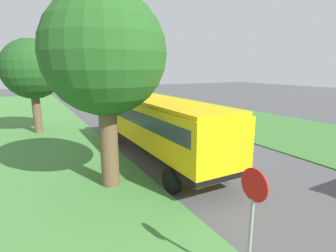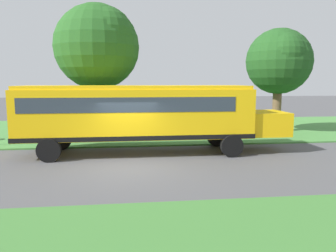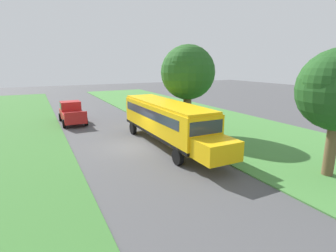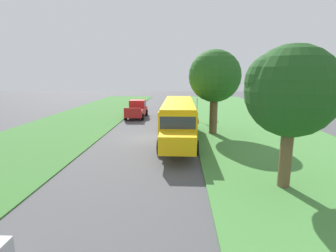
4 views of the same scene
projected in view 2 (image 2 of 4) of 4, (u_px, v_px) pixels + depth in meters
The scene contains 5 objects.
ground_plane at pixel (128, 168), 12.81m from camera, with size 120.00×120.00×0.00m, color #4C4C4F.
grass_verge at pixel (128, 130), 22.65m from camera, with size 12.00×80.00×0.08m, color #47843D.
school_bus at pixel (142, 112), 15.15m from camera, with size 2.84×12.42×3.16m.
oak_tree_beside_bus at pixel (99, 45), 17.39m from camera, with size 4.52×4.52×7.44m.
oak_tree_roadside_mid at pixel (280, 60), 20.73m from camera, with size 4.17×4.16×6.70m.
Camera 2 is at (12.57, 0.06, 3.34)m, focal length 35.00 mm.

